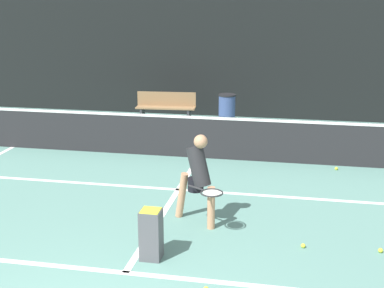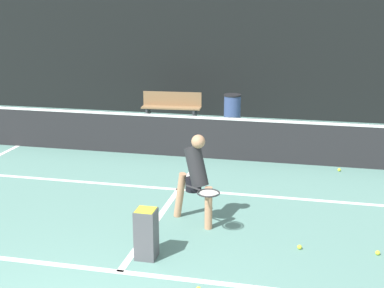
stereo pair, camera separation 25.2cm
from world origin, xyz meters
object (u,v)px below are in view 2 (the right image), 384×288
courtside_bench (172,106)px  trash_bin (232,111)px  player_practicing (196,175)px  ball_hopper (146,233)px  parked_car (200,83)px

courtside_bench → trash_bin: 1.78m
player_practicing → trash_bin: bearing=125.0°
player_practicing → ball_hopper: 1.39m
ball_hopper → parked_car: 11.82m
player_practicing → courtside_bench: bearing=139.2°
courtside_bench → parked_car: bearing=85.2°
trash_bin → parked_car: bearing=114.0°
trash_bin → player_practicing: bearing=-86.4°
courtside_bench → parked_car: size_ratio=0.37×
ball_hopper → parked_car: bearing=98.4°
player_practicing → courtside_bench: (-2.18, 6.77, -0.33)m
ball_hopper → trash_bin: trash_bin is taller
courtside_bench → trash_bin: (1.76, -0.20, -0.01)m
trash_bin → ball_hopper: bearing=-90.0°
player_practicing → parked_car: 10.66m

